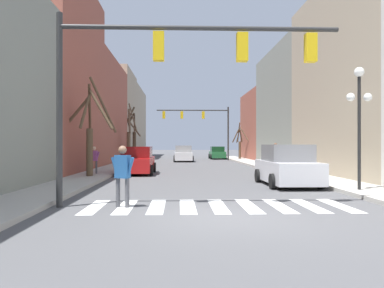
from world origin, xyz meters
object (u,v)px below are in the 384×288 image
at_px(pedestrian_crossing_street, 94,158).
at_px(street_tree_left_mid, 132,135).
at_px(street_lamp_right_corner, 359,103).
at_px(street_tree_left_near, 240,142).
at_px(traffic_signal_far, 201,120).
at_px(street_tree_right_far, 90,131).
at_px(street_tree_right_mid, 130,138).
at_px(car_driving_toward_lane, 217,153).
at_px(pedestrian_on_left_sidewalk, 123,171).
at_px(traffic_signal_near, 171,62).
at_px(car_at_intersection, 287,167).
at_px(car_parked_right_far, 137,161).
at_px(pedestrian_on_right_sidewalk, 275,153).
at_px(car_parked_left_far, 183,154).

relative_size(pedestrian_crossing_street, street_tree_left_mid, 0.25).
height_order(street_lamp_right_corner, street_tree_left_near, street_lamp_right_corner).
bearing_deg(traffic_signal_far, street_tree_left_near, 13.53).
bearing_deg(street_tree_right_far, traffic_signal_far, 72.16).
bearing_deg(street_tree_right_mid, traffic_signal_far, 35.15).
bearing_deg(street_lamp_right_corner, traffic_signal_far, 97.79).
bearing_deg(car_driving_toward_lane, pedestrian_on_left_sidewalk, 169.72).
xyz_separation_m(traffic_signal_near, car_driving_toward_lane, (5.16, 35.97, -3.50)).
bearing_deg(street_tree_left_near, car_at_intersection, -95.11).
bearing_deg(street_tree_right_mid, car_at_intersection, -65.58).
xyz_separation_m(street_tree_right_far, street_tree_right_mid, (-0.16, 17.57, -0.04)).
bearing_deg(street_lamp_right_corner, car_at_intersection, 123.10).
bearing_deg(car_parked_right_far, car_at_intersection, -132.53).
xyz_separation_m(street_lamp_right_corner, car_at_intersection, (-1.86, 2.85, -2.50)).
bearing_deg(pedestrian_on_right_sidewalk, car_parked_left_far, -77.50).
distance_m(car_parked_left_far, pedestrian_on_right_sidewalk, 15.92).
relative_size(street_lamp_right_corner, street_tree_left_near, 1.05).
distance_m(traffic_signal_near, street_tree_left_near, 34.09).
xyz_separation_m(car_parked_left_far, car_parked_right_far, (-3.08, -17.03, -0.01)).
bearing_deg(street_tree_right_mid, car_parked_left_far, 24.14).
bearing_deg(car_driving_toward_lane, traffic_signal_near, 171.84).
bearing_deg(traffic_signal_near, street_tree_right_far, 115.95).
bearing_deg(pedestrian_on_left_sidewalk, street_lamp_right_corner, -139.23).
xyz_separation_m(pedestrian_crossing_street, street_tree_left_near, (12.09, 22.64, 1.06)).
distance_m(pedestrian_crossing_street, street_tree_left_near, 25.69).
relative_size(car_parked_left_far, car_at_intersection, 1.04).
relative_size(street_lamp_right_corner, car_at_intersection, 1.00).
distance_m(traffic_signal_near, car_at_intersection, 8.17).
relative_size(pedestrian_on_right_sidewalk, pedestrian_on_left_sidewalk, 1.00).
bearing_deg(street_tree_right_far, car_parked_left_far, 75.23).
distance_m(car_at_intersection, pedestrian_on_left_sidewalk, 8.49).
relative_size(pedestrian_on_right_sidewalk, street_tree_right_far, 0.34).
xyz_separation_m(car_parked_left_far, pedestrian_crossing_street, (-5.35, -18.67, 0.27)).
bearing_deg(pedestrian_crossing_street, car_parked_left_far, -95.62).
relative_size(street_lamp_right_corner, pedestrian_on_right_sidewalk, 2.53).
height_order(street_lamp_right_corner, car_parked_right_far, street_lamp_right_corner).
bearing_deg(street_lamp_right_corner, street_tree_right_mid, 115.52).
relative_size(car_parked_left_far, street_tree_right_far, 0.89).
relative_size(car_at_intersection, pedestrian_crossing_street, 2.92).
xyz_separation_m(pedestrian_on_right_sidewalk, street_tree_right_far, (-11.41, -5.32, 1.31)).
relative_size(car_driving_toward_lane, pedestrian_crossing_street, 2.81).
relative_size(traffic_signal_far, pedestrian_on_left_sidewalk, 4.68).
bearing_deg(street_tree_right_mid, car_parked_right_far, -80.87).
bearing_deg(car_driving_toward_lane, pedestrian_crossing_street, 159.08).
xyz_separation_m(street_lamp_right_corner, car_parked_right_far, (-9.20, 9.58, -2.55)).
bearing_deg(street_tree_right_far, traffic_signal_near, -64.05).
distance_m(pedestrian_crossing_street, pedestrian_on_right_sidewalk, 12.16).
bearing_deg(car_parked_left_far, car_parked_right_far, -10.26).
xyz_separation_m(car_parked_right_far, pedestrian_on_left_sidewalk, (0.91, -12.27, 0.27)).
relative_size(car_parked_left_far, street_tree_right_mid, 0.80).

